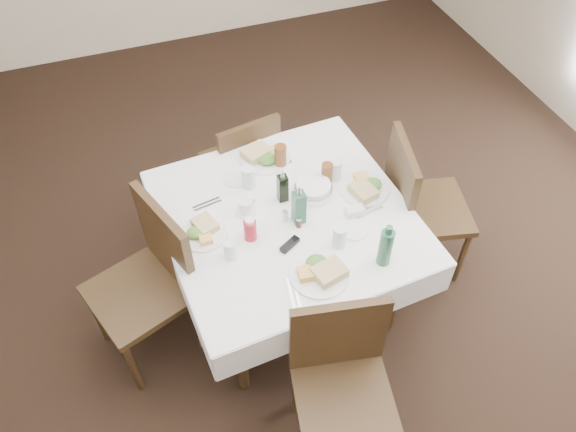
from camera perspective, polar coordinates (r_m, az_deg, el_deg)
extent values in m
plane|color=black|center=(3.56, -1.23, -11.00)|extent=(7.00, 7.00, 0.00)
cylinder|color=black|center=(3.06, -4.83, -13.77)|extent=(0.06, 0.06, 0.72)
cylinder|color=black|center=(3.60, -10.16, -1.23)|extent=(0.06, 0.06, 0.72)
cylinder|color=black|center=(3.31, 10.97, -7.67)|extent=(0.06, 0.06, 0.72)
cylinder|color=black|center=(3.82, 3.59, 3.14)|extent=(0.06, 0.06, 0.72)
cube|color=black|center=(3.10, -0.11, -0.17)|extent=(1.27, 1.27, 0.03)
cube|color=white|center=(3.09, -0.11, 0.09)|extent=(1.40, 1.40, 0.01)
cube|color=white|center=(3.60, -4.34, 6.04)|extent=(1.31, 0.10, 0.22)
cube|color=white|center=(2.83, 5.34, -10.52)|extent=(1.31, 0.10, 0.22)
cube|color=white|center=(3.40, 10.08, 2.16)|extent=(0.10, 1.31, 0.22)
cube|color=white|center=(3.07, -11.47, -4.98)|extent=(0.10, 1.31, 0.22)
cube|color=black|center=(3.88, -5.00, 5.45)|extent=(0.49, 0.49, 0.04)
cube|color=black|center=(3.60, -3.85, 6.37)|extent=(0.42, 0.11, 0.46)
cylinder|color=black|center=(4.21, -3.70, 5.60)|extent=(0.03, 0.03, 0.43)
cylinder|color=black|center=(3.97, -1.25, 2.52)|extent=(0.03, 0.03, 0.43)
cylinder|color=black|center=(4.11, -8.23, 3.82)|extent=(0.03, 0.03, 0.43)
cylinder|color=black|center=(3.87, -5.98, 0.56)|extent=(0.03, 0.03, 0.43)
cube|color=black|center=(2.83, 5.74, -18.19)|extent=(0.54, 0.54, 0.04)
cube|color=black|center=(2.69, 5.13, -11.99)|extent=(0.46, 0.13, 0.51)
cylinder|color=black|center=(3.10, 0.77, -17.22)|extent=(0.04, 0.04, 0.47)
cylinder|color=black|center=(3.16, 8.23, -16.01)|extent=(0.04, 0.04, 0.47)
cube|color=black|center=(3.59, 14.07, 0.68)|extent=(0.58, 0.58, 0.04)
cube|color=black|center=(3.34, 11.36, 3.40)|extent=(0.15, 0.48, 0.52)
cylinder|color=black|center=(3.72, 17.28, -3.93)|extent=(0.04, 0.04, 0.49)
cylinder|color=black|center=(3.59, 11.15, -4.66)|extent=(0.04, 0.04, 0.49)
cylinder|color=black|center=(3.96, 15.43, 0.73)|extent=(0.04, 0.04, 0.49)
cylinder|color=black|center=(3.84, 9.65, 0.21)|extent=(0.04, 0.04, 0.49)
cube|color=black|center=(3.18, -14.93, -7.69)|extent=(0.63, 0.63, 0.04)
cube|color=black|center=(3.01, -12.28, -2.69)|extent=(0.21, 0.48, 0.53)
cylinder|color=black|center=(3.48, -18.85, -9.46)|extent=(0.04, 0.04, 0.50)
cylinder|color=black|center=(3.54, -12.87, -6.02)|extent=(0.04, 0.04, 0.50)
cylinder|color=black|center=(3.25, -15.48, -14.52)|extent=(0.04, 0.04, 0.50)
cylinder|color=black|center=(3.31, -9.09, -10.68)|extent=(0.04, 0.04, 0.50)
cylinder|color=white|center=(3.40, -2.37, 5.96)|extent=(0.31, 0.31, 0.02)
cube|color=tan|center=(3.39, -3.25, 6.44)|extent=(0.19, 0.17, 0.05)
cube|color=gold|center=(3.40, -1.47, 6.54)|extent=(0.10, 0.08, 0.04)
ellipsoid|color=#2F6524|center=(3.35, -2.10, 5.84)|extent=(0.11, 0.10, 0.05)
cylinder|color=white|center=(2.82, 3.17, -5.92)|extent=(0.30, 0.30, 0.02)
cube|color=tan|center=(2.79, 4.21, -5.70)|extent=(0.18, 0.16, 0.05)
cube|color=gold|center=(2.79, 2.09, -5.82)|extent=(0.11, 0.09, 0.04)
ellipsoid|color=#2F6524|center=(2.83, 2.92, -4.73)|extent=(0.11, 0.10, 0.05)
cylinder|color=white|center=(3.24, 7.74, 2.71)|extent=(0.28, 0.28, 0.01)
cube|color=tan|center=(3.18, 7.67, 2.52)|extent=(0.15, 0.17, 0.05)
cube|color=gold|center=(3.25, 7.49, 3.68)|extent=(0.08, 0.10, 0.04)
ellipsoid|color=#2F6524|center=(3.23, 8.59, 3.23)|extent=(0.11, 0.09, 0.05)
cylinder|color=white|center=(3.02, -8.56, -1.81)|extent=(0.25, 0.25, 0.01)
cube|color=tan|center=(3.02, -8.43, -0.87)|extent=(0.14, 0.16, 0.04)
cube|color=gold|center=(2.97, -8.41, -2.18)|extent=(0.07, 0.09, 0.03)
ellipsoid|color=#2F6524|center=(2.99, -9.40, -1.66)|extent=(0.09, 0.08, 0.04)
cylinder|color=white|center=(3.28, -5.39, 3.69)|extent=(0.14, 0.14, 0.01)
cylinder|color=white|center=(3.02, 6.74, -1.44)|extent=(0.15, 0.15, 0.01)
cylinder|color=silver|center=(3.19, -4.05, 3.92)|extent=(0.08, 0.08, 0.14)
cylinder|color=silver|center=(2.91, 5.25, -2.11)|extent=(0.07, 0.07, 0.13)
cylinder|color=silver|center=(3.25, 4.81, 4.69)|extent=(0.07, 0.07, 0.13)
cylinder|color=silver|center=(2.87, -5.93, -3.46)|extent=(0.06, 0.06, 0.11)
cylinder|color=brown|center=(3.31, -0.76, 6.10)|extent=(0.07, 0.07, 0.15)
cylinder|color=brown|center=(3.22, 3.96, 4.35)|extent=(0.06, 0.06, 0.13)
cylinder|color=silver|center=(3.19, 2.58, 2.58)|extent=(0.22, 0.22, 0.04)
cylinder|color=white|center=(3.16, 2.60, 2.97)|extent=(0.20, 0.20, 0.04)
cube|color=black|center=(3.10, -0.55, 2.85)|extent=(0.05, 0.05, 0.17)
cone|color=silver|center=(3.02, -0.57, 4.33)|extent=(0.03, 0.03, 0.05)
cube|color=#245B3E|center=(2.98, 1.11, 0.87)|extent=(0.06, 0.06, 0.21)
cone|color=silver|center=(2.88, 1.14, 2.65)|extent=(0.03, 0.03, 0.06)
cylinder|color=#B51729|center=(2.94, -3.87, -1.43)|extent=(0.07, 0.07, 0.12)
cylinder|color=white|center=(2.88, -3.94, -0.48)|extent=(0.05, 0.05, 0.02)
cylinder|color=white|center=(3.04, -0.32, -0.04)|extent=(0.03, 0.03, 0.06)
cylinder|color=silver|center=(3.01, -0.33, 0.39)|extent=(0.03, 0.03, 0.01)
cylinder|color=#442D22|center=(3.01, 1.10, -0.69)|extent=(0.03, 0.03, 0.06)
cylinder|color=silver|center=(2.98, 1.11, -0.26)|extent=(0.03, 0.03, 0.01)
cylinder|color=white|center=(3.10, -4.30, 0.46)|extent=(0.12, 0.12, 0.01)
cylinder|color=white|center=(3.07, -4.34, 1.00)|extent=(0.07, 0.07, 0.08)
cylinder|color=black|center=(3.05, -4.37, 1.34)|extent=(0.06, 0.06, 0.01)
torus|color=white|center=(3.09, -3.71, 1.41)|extent=(0.05, 0.03, 0.05)
cube|color=black|center=(2.93, 0.18, -2.91)|extent=(0.12, 0.09, 0.03)
cylinder|color=#245B3E|center=(2.83, 9.87, -3.17)|extent=(0.07, 0.07, 0.23)
cylinder|color=#245B3E|center=(2.73, 10.23, -1.40)|extent=(0.03, 0.03, 0.04)
cube|color=white|center=(3.09, 6.81, 0.49)|extent=(0.10, 0.06, 0.05)
cube|color=pink|center=(3.08, 6.83, 0.59)|extent=(0.08, 0.04, 0.02)
cube|color=silver|center=(3.42, -0.84, 6.20)|extent=(0.04, 0.19, 0.01)
cube|color=silver|center=(3.43, -0.41, 6.35)|extent=(0.04, 0.19, 0.01)
cube|color=silver|center=(2.76, 0.85, -7.73)|extent=(0.04, 0.18, 0.01)
cube|color=silver|center=(2.76, 0.27, -7.83)|extent=(0.04, 0.18, 0.01)
cube|color=silver|center=(3.12, 8.29, 0.36)|extent=(0.18, 0.05, 0.01)
cube|color=silver|center=(3.14, 8.00, 0.68)|extent=(0.18, 0.05, 0.01)
cube|color=silver|center=(3.17, -8.32, 1.35)|extent=(0.16, 0.04, 0.01)
cube|color=silver|center=(3.16, -8.12, 1.06)|extent=(0.16, 0.04, 0.01)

